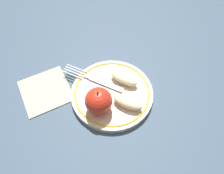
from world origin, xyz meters
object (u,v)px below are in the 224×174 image
Objects in this scene: apple_slice_front at (124,78)px; apple_red_whole at (99,101)px; plate at (112,93)px; fork at (94,79)px; apple_slice_back at (128,102)px; napkin_folded at (46,90)px.

apple_red_whole is at bearing -99.53° from apple_slice_front.
plate is at bearing -105.15° from apple_slice_front.
fork is (-0.08, 0.03, -0.03)m from apple_red_whole.
plate is at bearing 160.39° from apple_slice_back.
plate is 2.87× the size of apple_red_whole.
apple_red_whole is 0.97× the size of apple_slice_back.
apple_red_whole reaches higher than napkin_folded.
apple_red_whole is at bearing 125.69° from fork.
apple_slice_front is at bearing 120.51° from apple_slice_back.
apple_slice_front reaches higher than plate.
apple_red_whole is 0.46× the size of fork.
napkin_folded is (-0.16, -0.15, -0.03)m from apple_slice_back.
napkin_folded is (-0.05, -0.12, -0.02)m from fork.
fork is at bearing 66.05° from napkin_folded.
apple_red_whole is 0.59× the size of napkin_folded.
napkin_folded is at bearing -145.93° from apple_slice_front.
fork is (-0.11, -0.03, -0.01)m from apple_slice_back.
apple_slice_front is at bearing -157.25° from fork.
plate is 2.79× the size of apple_slice_back.
apple_red_whole is at bearing -67.68° from plate.
apple_slice_front and apple_slice_back have the same top height.
plate is 0.06m from fork.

